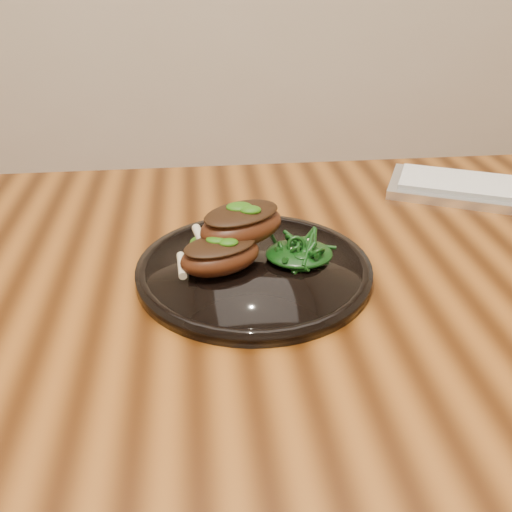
{
  "coord_description": "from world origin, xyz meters",
  "views": [
    {
      "loc": [
        -0.1,
        -0.65,
        1.13
      ],
      "look_at": [
        -0.03,
        -0.02,
        0.78
      ],
      "focal_mm": 40.0,
      "sensor_mm": 36.0,
      "label": 1
    }
  ],
  "objects_px": {
    "desk": "(276,319)",
    "lamb_chop_front": "(220,254)",
    "greens_heap": "(299,250)",
    "plate": "(254,269)"
  },
  "relations": [
    {
      "from": "desk",
      "to": "plate",
      "type": "relative_size",
      "value": 5.28
    },
    {
      "from": "lamb_chop_front",
      "to": "plate",
      "type": "bearing_deg",
      "value": 13.87
    },
    {
      "from": "desk",
      "to": "lamb_chop_front",
      "type": "distance_m",
      "value": 0.15
    },
    {
      "from": "plate",
      "to": "greens_heap",
      "type": "relative_size",
      "value": 3.44
    },
    {
      "from": "greens_heap",
      "to": "plate",
      "type": "bearing_deg",
      "value": -174.81
    },
    {
      "from": "desk",
      "to": "greens_heap",
      "type": "height_order",
      "value": "greens_heap"
    },
    {
      "from": "lamb_chop_front",
      "to": "greens_heap",
      "type": "bearing_deg",
      "value": 8.94
    },
    {
      "from": "plate",
      "to": "lamb_chop_front",
      "type": "bearing_deg",
      "value": -166.13
    },
    {
      "from": "desk",
      "to": "lamb_chop_front",
      "type": "bearing_deg",
      "value": -161.67
    },
    {
      "from": "desk",
      "to": "plate",
      "type": "height_order",
      "value": "plate"
    }
  ]
}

